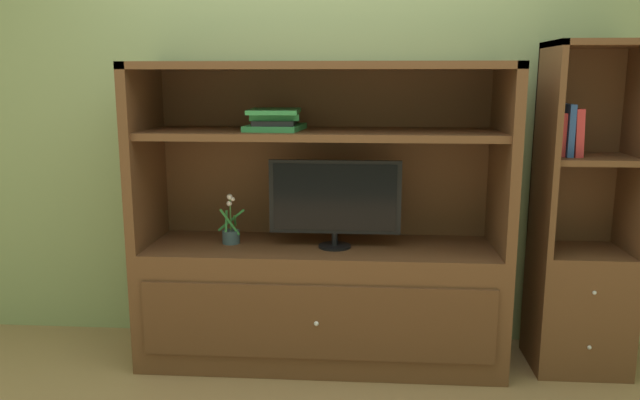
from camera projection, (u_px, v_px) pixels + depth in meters
ground_plane at (315, 393)px, 2.95m from camera, size 8.00×8.00×0.00m
painted_rear_wall at (325, 93)px, 3.41m from camera, size 6.00×0.10×2.80m
media_console at (321, 270)px, 3.26m from camera, size 1.88×0.58×1.56m
tv_monitor at (335, 200)px, 3.13m from camera, size 0.67×0.17×0.45m
potted_plant at (231, 233)px, 3.25m from camera, size 0.14×0.11×0.26m
magazine_stack at (275, 120)px, 3.11m from camera, size 0.29×0.34×0.11m
bookshelf_tall at (581, 264)px, 3.15m from camera, size 0.46×0.40×1.66m
upright_book_row at (569, 132)px, 3.02m from camera, size 0.11×0.17×0.25m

